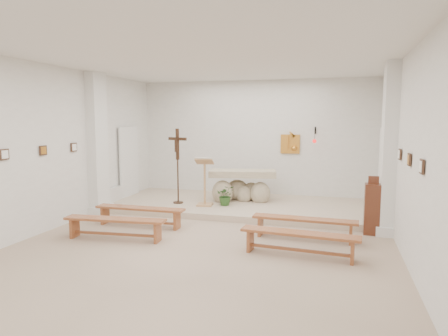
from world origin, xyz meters
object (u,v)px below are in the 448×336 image
(lectern, at_px, (205,182))
(bench_left_front, at_px, (140,212))
(crucifix_stand, at_px, (178,160))
(donation_pedestal, at_px, (372,209))
(bench_left_second, at_px, (115,224))
(bench_right_second, at_px, (299,238))
(bench_right_front, at_px, (304,223))
(altar, at_px, (242,188))

(lectern, xyz_separation_m, bench_left_front, (-0.91, -1.78, -0.45))
(lectern, distance_m, crucifix_stand, 0.94)
(lectern, xyz_separation_m, crucifix_stand, (-0.78, 0.10, 0.51))
(crucifix_stand, distance_m, donation_pedestal, 4.94)
(bench_left_second, bearing_deg, bench_right_second, -4.92)
(lectern, xyz_separation_m, bench_right_front, (2.67, -1.78, -0.45))
(lectern, height_order, bench_left_second, lectern)
(bench_left_second, height_order, bench_right_second, same)
(altar, height_order, donation_pedestal, donation_pedestal)
(lectern, height_order, bench_right_second, lectern)
(lectern, relative_size, donation_pedestal, 1.05)
(lectern, bearing_deg, bench_left_front, -124.60)
(bench_right_front, xyz_separation_m, bench_right_second, (0.00, -1.03, 0.00))
(donation_pedestal, bearing_deg, bench_right_front, -148.66)
(crucifix_stand, height_order, bench_right_second, crucifix_stand)
(donation_pedestal, bearing_deg, lectern, 166.73)
(bench_left_front, bearing_deg, crucifix_stand, 85.72)
(bench_right_front, distance_m, bench_right_second, 1.03)
(bench_right_front, relative_size, bench_left_second, 1.00)
(bench_right_second, bearing_deg, donation_pedestal, 58.75)
(altar, xyz_separation_m, donation_pedestal, (3.21, -1.88, 0.03))
(altar, distance_m, bench_right_front, 3.26)
(bench_right_front, distance_m, bench_left_second, 3.72)
(bench_left_front, relative_size, bench_left_second, 0.99)
(bench_left_front, xyz_separation_m, bench_right_front, (3.58, 0.00, 0.00))
(bench_left_front, xyz_separation_m, bench_left_second, (0.00, -1.03, 0.00))
(crucifix_stand, bearing_deg, altar, 46.49)
(donation_pedestal, bearing_deg, bench_left_second, -158.85)
(crucifix_stand, xyz_separation_m, bench_left_front, (-0.13, -1.88, -0.97))
(bench_left_second, bearing_deg, bench_left_front, 85.08)
(crucifix_stand, height_order, bench_left_front, crucifix_stand)
(crucifix_stand, height_order, bench_right_front, crucifix_stand)
(altar, relative_size, lectern, 1.49)
(bench_right_front, height_order, bench_left_second, same)
(lectern, distance_m, bench_right_second, 3.90)
(donation_pedestal, xyz_separation_m, bench_left_second, (-4.89, -1.80, -0.21))
(bench_right_front, bearing_deg, donation_pedestal, 32.89)
(bench_right_front, bearing_deg, lectern, 148.79)
(crucifix_stand, bearing_deg, bench_left_front, -73.89)
(altar, xyz_separation_m, bench_right_second, (1.89, -3.68, -0.18))
(lectern, xyz_separation_m, donation_pedestal, (3.98, -1.01, -0.24))
(donation_pedestal, relative_size, bench_right_second, 0.59)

